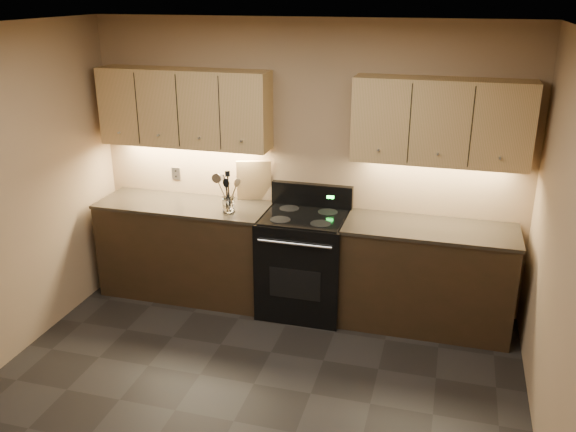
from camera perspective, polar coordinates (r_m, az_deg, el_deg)
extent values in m
plane|color=black|center=(4.49, -5.10, -18.59)|extent=(4.00, 4.00, 0.00)
plane|color=silver|center=(3.49, -6.50, 16.70)|extent=(4.00, 4.00, 0.00)
cube|color=#9F815E|center=(5.60, 1.60, 4.76)|extent=(4.00, 0.04, 2.60)
cube|color=#9F815E|center=(3.65, 25.29, -6.32)|extent=(0.04, 4.00, 2.60)
cube|color=black|center=(5.98, -9.50, -3.16)|extent=(1.60, 0.60, 0.90)
cube|color=#393024|center=(5.81, -9.76, 1.04)|extent=(1.62, 0.62, 0.03)
cube|color=black|center=(5.48, 12.85, -5.69)|extent=(1.44, 0.60, 0.90)
cube|color=#393024|center=(5.30, 13.24, -1.17)|extent=(1.46, 0.62, 0.03)
cube|color=black|center=(5.59, 1.50, -4.51)|extent=(0.76, 0.65, 0.92)
cube|color=black|center=(5.40, 1.55, -0.04)|extent=(0.70, 0.60, 0.01)
cube|color=black|center=(5.63, 2.26, 1.94)|extent=(0.76, 0.07, 0.22)
cube|color=#19FF33|center=(5.56, 3.98, 1.77)|extent=(0.06, 0.00, 0.03)
cylinder|color=silver|center=(5.15, 0.62, -2.63)|extent=(0.65, 0.02, 0.02)
cube|color=black|center=(5.32, 0.64, -6.40)|extent=(0.46, 0.00, 0.28)
cylinder|color=black|center=(5.31, -0.73, -0.34)|extent=(0.18, 0.18, 0.00)
cylinder|color=black|center=(5.23, 3.06, -0.72)|extent=(0.18, 0.18, 0.00)
cylinder|color=black|center=(5.58, 0.13, 0.72)|extent=(0.18, 0.18, 0.00)
cylinder|color=black|center=(5.50, 3.75, 0.38)|extent=(0.18, 0.18, 0.00)
cube|color=tan|center=(5.71, -9.67, 9.93)|extent=(1.60, 0.30, 0.70)
cube|color=tan|center=(5.19, 14.13, 8.54)|extent=(1.44, 0.30, 0.70)
cube|color=#B2B5BA|center=(6.08, -10.44, 3.93)|extent=(0.08, 0.01, 0.12)
cylinder|color=white|center=(5.51, -5.59, 1.09)|extent=(0.15, 0.15, 0.14)
cylinder|color=white|center=(5.53, -5.57, 0.49)|extent=(0.11, 0.11, 0.02)
cube|color=tan|center=(5.74, -3.21, 3.34)|extent=(0.34, 0.19, 0.40)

